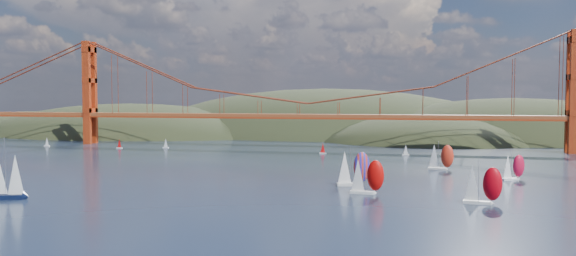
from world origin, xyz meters
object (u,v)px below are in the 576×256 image
Objects in this scene: sloop_navy at (1,172)px; racer_0 at (366,176)px; racer_rwb at (353,168)px; racer_5 at (440,156)px; racer_3 at (513,167)px; racer_1 at (482,184)px.

sloop_navy is 91.24m from racer_0.
racer_0 is 13.77m from racer_rwb.
racer_rwb is at bearing -112.67° from racer_5.
racer_0 is 53.94m from racer_3.
racer_3 is at bearing 8.47° from racer_rwb.
racer_5 is (21.06, 54.24, -0.12)m from racer_0.
racer_1 is at bearing -11.38° from racer_0.
racer_1 is 0.92× the size of racer_rwb.
racer_3 is 28.43m from racer_5.
racer_5 is (108.17, 81.30, -2.07)m from sloop_navy.
racer_5 is at bearing 41.43° from racer_rwb.
racer_3 is 0.88× the size of racer_5.
racer_1 is (27.65, -8.00, -0.04)m from racer_0.
racer_3 is (13.83, 42.47, -0.64)m from racer_1.
racer_3 is at bearing 44.47° from racer_0.
racer_0 is (87.11, 27.07, -1.95)m from sloop_navy.
sloop_navy is 135.34m from racer_5.
sloop_navy reaches higher than racer_1.
racer_0 is 58.18m from racer_5.
sloop_navy is 1.51× the size of racer_0.
racer_rwb is (-32.50, 20.88, 0.40)m from racer_1.
racer_3 is 51.12m from racer_rwb.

